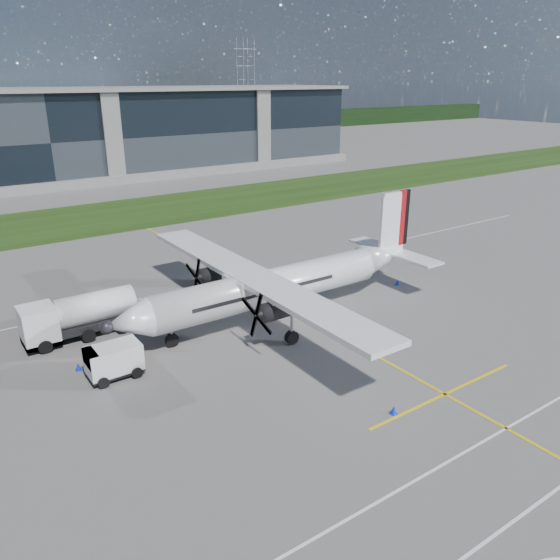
{
  "coord_description": "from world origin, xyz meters",
  "views": [
    {
      "loc": [
        -20.45,
        -23.0,
        17.26
      ],
      "look_at": [
        0.66,
        7.44,
        3.47
      ],
      "focal_mm": 35.0,
      "sensor_mm": 36.0,
      "label": 1
    }
  ],
  "objects_px": {
    "fuel_tanker_truck": "(71,318)",
    "safety_cone_nose_stbd": "(114,349)",
    "pylon_east": "(246,84)",
    "baggage_tug": "(114,361)",
    "safety_cone_nose_port": "(128,368)",
    "ground_crew_person": "(134,360)",
    "turboprop_aircraft": "(280,265)",
    "safety_cone_fwd": "(78,367)",
    "safety_cone_portwing": "(394,410)",
    "safety_cone_tail": "(397,282)"
  },
  "relations": [
    {
      "from": "safety_cone_fwd",
      "to": "safety_cone_portwing",
      "type": "relative_size",
      "value": 1.0
    },
    {
      "from": "ground_crew_person",
      "to": "baggage_tug",
      "type": "bearing_deg",
      "value": 81.05
    },
    {
      "from": "safety_cone_fwd",
      "to": "turboprop_aircraft",
      "type": "bearing_deg",
      "value": -1.48
    },
    {
      "from": "baggage_tug",
      "to": "safety_cone_nose_port",
      "type": "distance_m",
      "value": 1.15
    },
    {
      "from": "pylon_east",
      "to": "safety_cone_nose_stbd",
      "type": "xyz_separation_m",
      "value": [
        -96.07,
        -140.07,
        -14.75
      ]
    },
    {
      "from": "safety_cone_nose_stbd",
      "to": "safety_cone_tail",
      "type": "bearing_deg",
      "value": -4.12
    },
    {
      "from": "pylon_east",
      "to": "safety_cone_tail",
      "type": "relative_size",
      "value": 60.0
    },
    {
      "from": "turboprop_aircraft",
      "to": "safety_cone_tail",
      "type": "bearing_deg",
      "value": -2.02
    },
    {
      "from": "baggage_tug",
      "to": "safety_cone_portwing",
      "type": "distance_m",
      "value": 16.83
    },
    {
      "from": "fuel_tanker_truck",
      "to": "safety_cone_fwd",
      "type": "distance_m",
      "value": 4.99
    },
    {
      "from": "safety_cone_portwing",
      "to": "fuel_tanker_truck",
      "type": "bearing_deg",
      "value": 121.35
    },
    {
      "from": "turboprop_aircraft",
      "to": "safety_cone_tail",
      "type": "xyz_separation_m",
      "value": [
        12.35,
        -0.44,
        -3.93
      ]
    },
    {
      "from": "turboprop_aircraft",
      "to": "fuel_tanker_truck",
      "type": "height_order",
      "value": "turboprop_aircraft"
    },
    {
      "from": "ground_crew_person",
      "to": "safety_cone_fwd",
      "type": "height_order",
      "value": "ground_crew_person"
    },
    {
      "from": "ground_crew_person",
      "to": "fuel_tanker_truck",
      "type": "bearing_deg",
      "value": 18.9
    },
    {
      "from": "ground_crew_person",
      "to": "safety_cone_nose_port",
      "type": "height_order",
      "value": "ground_crew_person"
    },
    {
      "from": "fuel_tanker_truck",
      "to": "safety_cone_nose_stbd",
      "type": "relative_size",
      "value": 16.38
    },
    {
      "from": "baggage_tug",
      "to": "ground_crew_person",
      "type": "bearing_deg",
      "value": -13.63
    },
    {
      "from": "fuel_tanker_truck",
      "to": "baggage_tug",
      "type": "height_order",
      "value": "fuel_tanker_truck"
    },
    {
      "from": "safety_cone_fwd",
      "to": "safety_cone_nose_port",
      "type": "bearing_deg",
      "value": -38.09
    },
    {
      "from": "turboprop_aircraft",
      "to": "safety_cone_nose_stbd",
      "type": "distance_m",
      "value": 13.19
    },
    {
      "from": "baggage_tug",
      "to": "safety_cone_nose_port",
      "type": "bearing_deg",
      "value": 5.82
    },
    {
      "from": "pylon_east",
      "to": "fuel_tanker_truck",
      "type": "distance_m",
      "value": 168.25
    },
    {
      "from": "ground_crew_person",
      "to": "safety_cone_fwd",
      "type": "relative_size",
      "value": 3.56
    },
    {
      "from": "safety_cone_tail",
      "to": "safety_cone_nose_stbd",
      "type": "xyz_separation_m",
      "value": [
        -24.87,
        1.79,
        0.0
      ]
    },
    {
      "from": "baggage_tug",
      "to": "safety_cone_nose_stbd",
      "type": "bearing_deg",
      "value": 72.48
    },
    {
      "from": "fuel_tanker_truck",
      "to": "ground_crew_person",
      "type": "xyz_separation_m",
      "value": [
        1.78,
        -7.04,
        -0.65
      ]
    },
    {
      "from": "pylon_east",
      "to": "safety_cone_nose_stbd",
      "type": "height_order",
      "value": "pylon_east"
    },
    {
      "from": "safety_cone_tail",
      "to": "safety_cone_nose_stbd",
      "type": "distance_m",
      "value": 24.93
    },
    {
      "from": "safety_cone_tail",
      "to": "ground_crew_person",
      "type": "bearing_deg",
      "value": -176.53
    },
    {
      "from": "safety_cone_nose_port",
      "to": "safety_cone_tail",
      "type": "bearing_deg",
      "value": 2.61
    },
    {
      "from": "baggage_tug",
      "to": "ground_crew_person",
      "type": "relative_size",
      "value": 1.93
    },
    {
      "from": "fuel_tanker_truck",
      "to": "safety_cone_tail",
      "type": "relative_size",
      "value": 16.38
    },
    {
      "from": "fuel_tanker_truck",
      "to": "safety_cone_portwing",
      "type": "distance_m",
      "value": 22.7
    },
    {
      "from": "pylon_east",
      "to": "safety_cone_nose_stbd",
      "type": "relative_size",
      "value": 60.0
    },
    {
      "from": "pylon_east",
      "to": "safety_cone_nose_port",
      "type": "height_order",
      "value": "pylon_east"
    },
    {
      "from": "pylon_east",
      "to": "safety_cone_fwd",
      "type": "xyz_separation_m",
      "value": [
        -98.69,
        -141.04,
        -14.75
      ]
    },
    {
      "from": "turboprop_aircraft",
      "to": "safety_cone_portwing",
      "type": "distance_m",
      "value": 14.97
    },
    {
      "from": "safety_cone_fwd",
      "to": "safety_cone_nose_stbd",
      "type": "height_order",
      "value": "same"
    },
    {
      "from": "pylon_east",
      "to": "safety_cone_portwing",
      "type": "bearing_deg",
      "value": -118.88
    },
    {
      "from": "baggage_tug",
      "to": "safety_cone_fwd",
      "type": "relative_size",
      "value": 6.87
    },
    {
      "from": "baggage_tug",
      "to": "safety_cone_nose_port",
      "type": "relative_size",
      "value": 6.87
    },
    {
      "from": "safety_cone_fwd",
      "to": "safety_cone_portwing",
      "type": "bearing_deg",
      "value": -48.84
    },
    {
      "from": "baggage_tug",
      "to": "safety_cone_portwing",
      "type": "bearing_deg",
      "value": -48.51
    },
    {
      "from": "safety_cone_fwd",
      "to": "safety_cone_tail",
      "type": "bearing_deg",
      "value": -1.72
    },
    {
      "from": "baggage_tug",
      "to": "safety_cone_nose_port",
      "type": "height_order",
      "value": "baggage_tug"
    },
    {
      "from": "fuel_tanker_truck",
      "to": "safety_cone_nose_stbd",
      "type": "distance_m",
      "value": 4.27
    },
    {
      "from": "ground_crew_person",
      "to": "safety_cone_portwing",
      "type": "bearing_deg",
      "value": -136.23
    },
    {
      "from": "safety_cone_tail",
      "to": "baggage_tug",
      "type": "bearing_deg",
      "value": -177.28
    },
    {
      "from": "fuel_tanker_truck",
      "to": "baggage_tug",
      "type": "relative_size",
      "value": 2.39
    }
  ]
}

